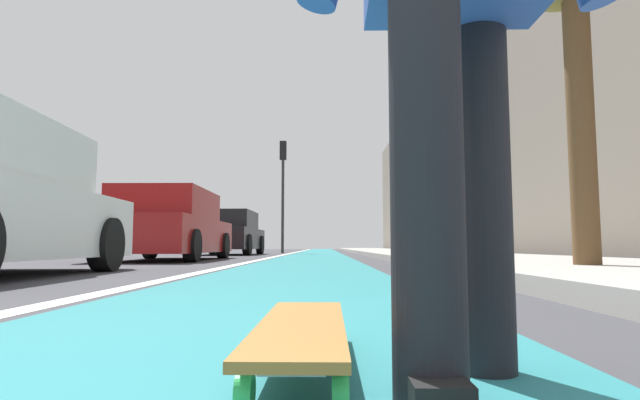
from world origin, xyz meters
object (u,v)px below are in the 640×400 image
traffic_light (283,176)px  skateboard (302,331)px  parked_car_mid (168,227)px  parked_car_far (229,234)px

traffic_light → skateboard: bearing=-175.1°
skateboard → parked_car_mid: parked_car_mid is taller
parked_car_mid → parked_car_far: bearing=0.3°
skateboard → traffic_light: bearing=4.9°
parked_car_far → traffic_light: (3.85, -1.55, 2.54)m
parked_car_mid → traffic_light: (10.72, -1.51, 2.57)m
parked_car_mid → skateboard: bearing=-161.0°
parked_car_mid → parked_car_far: (6.87, 0.04, 0.03)m
skateboard → parked_car_mid: 9.97m
parked_car_mid → parked_car_far: parked_car_far is taller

